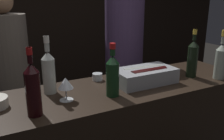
% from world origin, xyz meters
% --- Properties ---
extents(wall_back_chalkboard, '(6.40, 0.06, 2.80)m').
position_xyz_m(wall_back_chalkboard, '(0.00, 2.41, 1.40)').
color(wall_back_chalkboard, black).
rests_on(wall_back_chalkboard, ground_plane).
extents(ice_bin_with_bottles, '(0.44, 0.24, 0.12)m').
position_xyz_m(ice_bin_with_bottles, '(0.25, 0.28, 1.03)').
color(ice_bin_with_bottles, '#9EA0A5').
rests_on(ice_bin_with_bottles, bar_counter).
extents(wine_glass, '(0.09, 0.09, 0.14)m').
position_xyz_m(wine_glass, '(-0.35, 0.24, 1.08)').
color(wine_glass, silver).
rests_on(wine_glass, bar_counter).
extents(candle_votive, '(0.07, 0.07, 0.05)m').
position_xyz_m(candle_votive, '(-0.03, 0.49, 1.00)').
color(candle_votive, silver).
rests_on(candle_votive, bar_counter).
extents(red_wine_bottle_burgundy, '(0.08, 0.08, 0.33)m').
position_xyz_m(red_wine_bottle_burgundy, '(-0.07, 0.18, 1.11)').
color(red_wine_bottle_burgundy, '#143319').
rests_on(red_wine_bottle_burgundy, bar_counter).
extents(red_wine_bottle_tall, '(0.08, 0.08, 0.36)m').
position_xyz_m(red_wine_bottle_tall, '(-0.55, 0.14, 1.12)').
color(red_wine_bottle_tall, black).
rests_on(red_wine_bottle_tall, bar_counter).
extents(rose_wine_bottle, '(0.08, 0.08, 0.36)m').
position_xyz_m(rose_wine_bottle, '(0.80, 0.10, 1.12)').
color(rose_wine_bottle, '#9EA899').
rests_on(rose_wine_bottle, bar_counter).
extents(white_wine_bottle, '(0.08, 0.08, 0.37)m').
position_xyz_m(white_wine_bottle, '(-0.40, 0.41, 1.12)').
color(white_wine_bottle, '#B2B7AD').
rests_on(white_wine_bottle, bar_counter).
extents(champagne_bottle, '(0.08, 0.08, 0.36)m').
position_xyz_m(champagne_bottle, '(0.64, 0.23, 1.12)').
color(champagne_bottle, black).
rests_on(champagne_bottle, bar_counter).
extents(person_in_hoodie, '(0.38, 0.38, 1.63)m').
position_xyz_m(person_in_hoodie, '(-0.57, 1.20, 0.90)').
color(person_in_hoodie, black).
rests_on(person_in_hoodie, ground_plane).
extents(person_blond_tee, '(0.37, 0.37, 1.84)m').
position_xyz_m(person_blond_tee, '(0.47, 0.95, 1.03)').
color(person_blond_tee, black).
rests_on(person_blond_tee, ground_plane).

